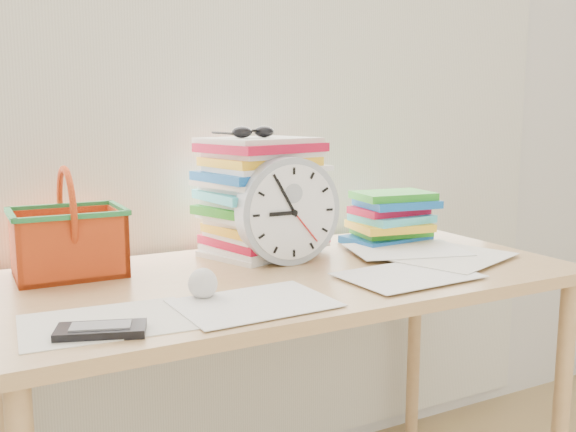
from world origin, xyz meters
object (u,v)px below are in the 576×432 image
basket (67,222)px  calculator (101,331)px  clock (288,211)px  book_stack (391,218)px  desk (288,301)px  paper_stack (262,196)px

basket → calculator: size_ratio=1.66×
clock → book_stack: bearing=13.0°
desk → basket: 0.56m
paper_stack → clock: (0.01, -0.14, -0.02)m
desk → paper_stack: paper_stack is taller
book_stack → calculator: book_stack is taller
clock → calculator: 0.64m
clock → calculator: clock is taller
basket → calculator: 0.48m
book_stack → desk: bearing=-159.1°
desk → book_stack: bearing=20.9°
desk → clock: size_ratio=5.08×
paper_stack → calculator: bearing=-139.4°
paper_stack → book_stack: size_ratio=1.25×
calculator → paper_stack: bearing=59.5°
desk → calculator: (-0.50, -0.24, 0.08)m
desk → book_stack: 0.49m
book_stack → calculator: 1.03m
calculator → book_stack: bearing=42.5°
clock → desk: bearing=-117.8°
paper_stack → clock: paper_stack is taller
paper_stack → basket: (-0.51, 0.00, -0.03)m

